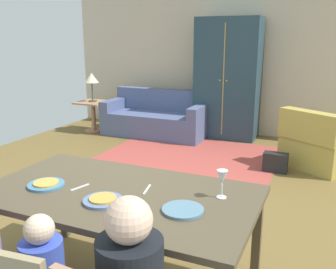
{
  "coord_description": "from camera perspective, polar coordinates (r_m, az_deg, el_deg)",
  "views": [
    {
      "loc": [
        1.51,
        -3.2,
        1.75
      ],
      "look_at": [
        0.11,
        -0.02,
        0.85
      ],
      "focal_mm": 39.82,
      "sensor_mm": 36.0,
      "label": 1
    }
  ],
  "objects": [
    {
      "name": "fork",
      "position": [
        2.64,
        -13.38,
        -7.85
      ],
      "size": [
        0.06,
        0.15,
        0.01
      ],
      "primitive_type": "cube",
      "rotation": [
        0.0,
        0.0,
        -0.3
      ],
      "color": "silver",
      "rests_on": "dining_table"
    },
    {
      "name": "dining_table",
      "position": [
        2.56,
        -7.6,
        -9.99
      ],
      "size": [
        1.83,
        1.02,
        0.76
      ],
      "color": "#4E432F",
      "rests_on": "ground_plane"
    },
    {
      "name": "table_lamp",
      "position": [
        7.19,
        -11.62,
        8.34
      ],
      "size": [
        0.26,
        0.26,
        0.54
      ],
      "color": "#41473F",
      "rests_on": "side_table"
    },
    {
      "name": "plate_near_child",
      "position": [
        2.39,
        -9.93,
        -9.94
      ],
      "size": [
        0.25,
        0.25,
        0.02
      ],
      "primitive_type": "cylinder",
      "color": "slate",
      "rests_on": "dining_table"
    },
    {
      "name": "pizza_near_man",
      "position": [
        2.72,
        -18.19,
        -7.03
      ],
      "size": [
        0.17,
        0.17,
        0.01
      ],
      "primitive_type": "cylinder",
      "color": "gold",
      "rests_on": "plate_near_man"
    },
    {
      "name": "plate_near_woman",
      "position": [
        2.24,
        2.28,
        -11.46
      ],
      "size": [
        0.25,
        0.25,
        0.02
      ],
      "primitive_type": "cylinder",
      "color": "slate",
      "rests_on": "dining_table"
    },
    {
      "name": "back_wall",
      "position": [
        7.03,
        11.55,
        11.01
      ],
      "size": [
        6.94,
        0.1,
        2.7
      ],
      "primitive_type": "cube",
      "color": "beige",
      "rests_on": "ground_plane"
    },
    {
      "name": "armchair",
      "position": [
        5.57,
        22.23,
        -1.44
      ],
      "size": [
        1.17,
        1.17,
        0.82
      ],
      "color": "#AD9843",
      "rests_on": "ground_plane"
    },
    {
      "name": "armoire",
      "position": [
        6.72,
        9.12,
        8.39
      ],
      "size": [
        1.1,
        0.59,
        2.1
      ],
      "color": "#243E4B",
      "rests_on": "ground_plane"
    },
    {
      "name": "ground_plane",
      "position": [
        4.37,
        1.49,
        -9.22
      ],
      "size": [
        6.94,
        6.21,
        0.02
      ],
      "primitive_type": "cube",
      "color": "brown"
    },
    {
      "name": "plate_near_man",
      "position": [
        2.73,
        -18.16,
        -7.33
      ],
      "size": [
        0.25,
        0.25,
        0.02
      ],
      "primitive_type": "cylinder",
      "color": "teal",
      "rests_on": "dining_table"
    },
    {
      "name": "knife",
      "position": [
        2.54,
        -3.25,
        -8.4
      ],
      "size": [
        0.05,
        0.17,
        0.01
      ],
      "primitive_type": "cube",
      "rotation": [
        0.0,
        0.0,
        0.2
      ],
      "color": "silver",
      "rests_on": "dining_table"
    },
    {
      "name": "wine_glass",
      "position": [
        2.39,
        8.29,
        -6.65
      ],
      "size": [
        0.07,
        0.07,
        0.19
      ],
      "color": "silver",
      "rests_on": "dining_table"
    },
    {
      "name": "handbag",
      "position": [
        5.23,
        16.11,
        -4.11
      ],
      "size": [
        0.32,
        0.16,
        0.26
      ],
      "primitive_type": "cube",
      "color": "black",
      "rests_on": "ground_plane"
    },
    {
      "name": "area_rug",
      "position": [
        5.83,
        3.74,
        -2.91
      ],
      "size": [
        2.6,
        1.8,
        0.01
      ],
      "primitive_type": "cube",
      "color": "#A7443C",
      "rests_on": "ground_plane"
    },
    {
      "name": "side_table",
      "position": [
        7.28,
        -11.36,
        3.39
      ],
      "size": [
        0.56,
        0.56,
        0.58
      ],
      "color": "tan",
      "rests_on": "ground_plane"
    },
    {
      "name": "couch",
      "position": [
        6.91,
        -1.77,
        2.44
      ],
      "size": [
        1.88,
        0.86,
        0.82
      ],
      "color": "#4E5C86",
      "rests_on": "ground_plane"
    },
    {
      "name": "pizza_near_child",
      "position": [
        2.39,
        -9.94,
        -9.61
      ],
      "size": [
        0.17,
        0.17,
        0.01
      ],
      "primitive_type": "cylinder",
      "color": "gold",
      "rests_on": "plate_near_child"
    }
  ]
}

